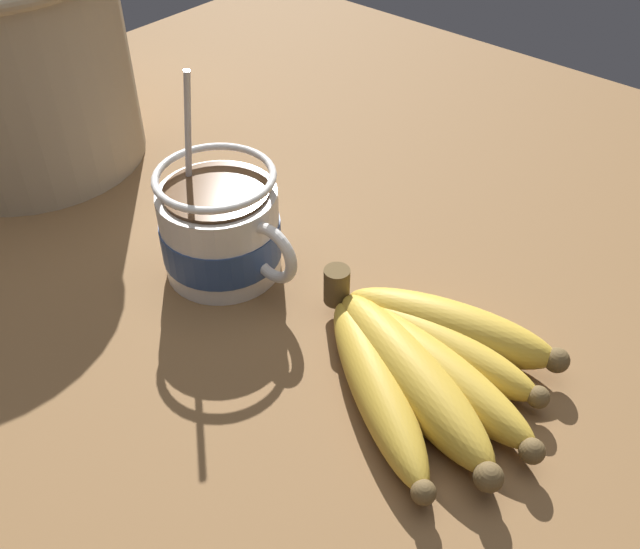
% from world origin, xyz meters
% --- Properties ---
extents(table, '(1.12, 1.12, 0.04)m').
position_xyz_m(table, '(0.00, 0.00, 0.02)').
color(table, brown).
rests_on(table, ground).
extents(coffee_mug, '(0.13, 0.10, 0.17)m').
position_xyz_m(coffee_mug, '(-0.09, 0.01, 0.08)').
color(coffee_mug, white).
rests_on(coffee_mug, table).
extents(banana_bunch, '(0.20, 0.18, 0.04)m').
position_xyz_m(banana_bunch, '(0.10, 0.02, 0.06)').
color(banana_bunch, brown).
rests_on(banana_bunch, table).
extents(woven_basket, '(0.23, 0.23, 0.20)m').
position_xyz_m(woven_basket, '(-0.37, 0.01, 0.14)').
color(woven_basket, tan).
rests_on(woven_basket, table).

